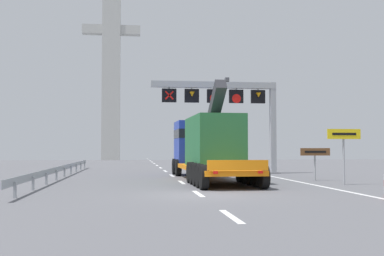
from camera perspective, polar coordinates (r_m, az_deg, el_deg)
name	(u,v)px	position (r m, az deg, el deg)	size (l,w,h in m)	color
ground	(203,195)	(18.82, 1.33, -7.99)	(112.00, 112.00, 0.00)	#5B5B60
lane_markings	(159,167)	(47.77, -4.01, -4.61)	(0.20, 72.87, 0.01)	silver
edge_line_right	(269,176)	(31.87, 9.24, -5.68)	(0.20, 63.00, 0.01)	silver
overhead_lane_gantry	(230,101)	(34.52, 4.60, 3.29)	(9.34, 0.90, 6.91)	#9EA0A5
heavy_haul_truck_orange	(206,145)	(28.42, 1.63, -2.10)	(3.19, 14.10, 5.30)	orange
exit_sign_yellow	(344,142)	(24.98, 17.70, -1.58)	(1.73, 0.15, 2.78)	#9EA0A5
tourist_info_sign_brown	(315,155)	(27.68, 14.51, -3.20)	(1.72, 0.15, 1.83)	#9EA0A5
guardrail_left	(64,168)	(31.28, -15.09, -4.66)	(0.13, 28.86, 0.76)	#999EA3
bridge_pylon_distant	(111,53)	(76.79, -9.62, 8.88)	(9.00, 2.00, 32.92)	#B7B7B2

